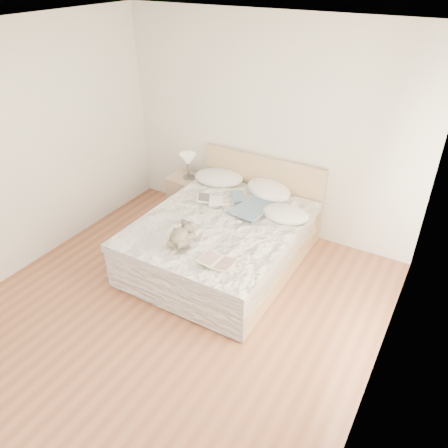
{
  "coord_description": "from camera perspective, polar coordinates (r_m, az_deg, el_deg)",
  "views": [
    {
      "loc": [
        2.18,
        -2.54,
        3.21
      ],
      "look_at": [
        0.08,
        1.05,
        0.62
      ],
      "focal_mm": 35.0,
      "sensor_mm": 36.0,
      "label": 1
    }
  ],
  "objects": [
    {
      "name": "floor",
      "position": [
        4.64,
        -7.61,
        -12.24
      ],
      "size": [
        4.0,
        4.5,
        0.0
      ],
      "primitive_type": "cube",
      "color": "brown",
      "rests_on": "ground"
    },
    {
      "name": "ceiling",
      "position": [
        3.39,
        -11.08,
        22.74
      ],
      "size": [
        4.0,
        4.5,
        0.0
      ],
      "primitive_type": "cube",
      "color": "white",
      "rests_on": "ground"
    },
    {
      "name": "wall_back",
      "position": [
        5.59,
        5.62,
        12.29
      ],
      "size": [
        4.0,
        0.02,
        2.7
      ],
      "primitive_type": "cube",
      "color": "silver",
      "rests_on": "ground"
    },
    {
      "name": "wall_left",
      "position": [
        5.24,
        -26.65,
        7.64
      ],
      "size": [
        0.02,
        4.5,
        2.7
      ],
      "primitive_type": "cube",
      "color": "silver",
      "rests_on": "ground"
    },
    {
      "name": "wall_right",
      "position": [
        3.16,
        21.07,
        -6.71
      ],
      "size": [
        0.02,
        4.5,
        2.7
      ],
      "primitive_type": "cube",
      "color": "silver",
      "rests_on": "ground"
    },
    {
      "name": "window",
      "position": [
        3.35,
        22.26,
        -2.46
      ],
      "size": [
        0.02,
        1.3,
        1.1
      ],
      "primitive_type": "cube",
      "color": "white",
      "rests_on": "wall_right"
    },
    {
      "name": "bed",
      "position": [
        5.21,
        0.01,
        -1.98
      ],
      "size": [
        1.72,
        2.14,
        1.0
      ],
      "color": "tan",
      "rests_on": "floor"
    },
    {
      "name": "nightstand",
      "position": [
        6.25,
        -4.86,
        3.79
      ],
      "size": [
        0.5,
        0.45,
        0.56
      ],
      "primitive_type": "cube",
      "rotation": [
        0.0,
        0.0,
        -0.12
      ],
      "color": "tan",
      "rests_on": "floor"
    },
    {
      "name": "table_lamp",
      "position": [
        6.0,
        -4.72,
        8.22
      ],
      "size": [
        0.24,
        0.24,
        0.35
      ],
      "color": "#4C4642",
      "rests_on": "nightstand"
    },
    {
      "name": "pillow_left",
      "position": [
        5.91,
        -0.67,
        6.09
      ],
      "size": [
        0.76,
        0.61,
        0.2
      ],
      "primitive_type": "ellipsoid",
      "rotation": [
        0.0,
        0.0,
        0.24
      ],
      "color": "white",
      "rests_on": "bed"
    },
    {
      "name": "pillow_middle",
      "position": [
        5.61,
        5.86,
        4.43
      ],
      "size": [
        0.8,
        0.72,
        0.2
      ],
      "primitive_type": "ellipsoid",
      "rotation": [
        0.0,
        0.0,
        -0.47
      ],
      "color": "white",
      "rests_on": "bed"
    },
    {
      "name": "pillow_right",
      "position": [
        5.1,
        8.02,
        1.31
      ],
      "size": [
        0.58,
        0.42,
        0.17
      ],
      "primitive_type": "ellipsoid",
      "rotation": [
        0.0,
        0.0,
        0.05
      ],
      "color": "silver",
      "rests_on": "bed"
    },
    {
      "name": "blouse",
      "position": [
        5.2,
        3.75,
        2.1
      ],
      "size": [
        0.65,
        0.69,
        0.02
      ],
      "primitive_type": null,
      "rotation": [
        0.0,
        0.0,
        -0.13
      ],
      "color": "#405671",
      "rests_on": "bed"
    },
    {
      "name": "photo_book",
      "position": [
        5.37,
        -1.84,
        3.16
      ],
      "size": [
        0.44,
        0.4,
        0.03
      ],
      "primitive_type": "cube",
      "rotation": [
        0.0,
        0.0,
        0.54
      ],
      "color": "white",
      "rests_on": "bed"
    },
    {
      "name": "childrens_book",
      "position": [
        4.3,
        -0.85,
        -4.94
      ],
      "size": [
        0.37,
        0.26,
        0.02
      ],
      "primitive_type": "cube",
      "rotation": [
        0.0,
        0.0,
        -0.03
      ],
      "color": "beige",
      "rests_on": "bed"
    },
    {
      "name": "teddy_bear",
      "position": [
        4.58,
        -5.84,
        -2.26
      ],
      "size": [
        0.28,
        0.37,
        0.18
      ],
      "primitive_type": null,
      "rotation": [
        0.0,
        0.0,
        0.14
      ],
      "color": "brown",
      "rests_on": "bed"
    }
  ]
}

